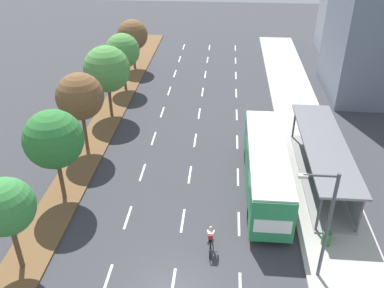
{
  "coord_description": "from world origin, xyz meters",
  "views": [
    {
      "loc": [
        2.24,
        -14.18,
        17.36
      ],
      "look_at": [
        -0.04,
        13.11,
        1.2
      ],
      "focal_mm": 38.95,
      "sensor_mm": 36.0,
      "label": 1
    }
  ],
  "objects": [
    {
      "name": "bus",
      "position": [
        5.25,
        9.33,
        2.07
      ],
      "size": [
        2.54,
        11.29,
        3.37
      ],
      "color": "#28844C",
      "rests_on": "ground"
    },
    {
      "name": "sidewalk_right",
      "position": [
        9.25,
        20.0,
        0.07
      ],
      "size": [
        4.5,
        52.0,
        0.15
      ],
      "primitive_type": "cube",
      "color": "#ADAAA3",
      "rests_on": "ground"
    },
    {
      "name": "lane_divider_center",
      "position": [
        0.0,
        18.3,
        0.0
      ],
      "size": [
        0.14,
        47.61,
        0.01
      ],
      "color": "white",
      "rests_on": "ground"
    },
    {
      "name": "bus_shelter",
      "position": [
        9.53,
        10.94,
        1.87
      ],
      "size": [
        2.9,
        12.21,
        2.86
      ],
      "color": "gray",
      "rests_on": "sidewalk_right"
    },
    {
      "name": "median_tree_fourth",
      "position": [
        -8.08,
        19.74,
        4.52
      ],
      "size": [
        4.1,
        4.1,
        6.46
      ],
      "color": "brown",
      "rests_on": "median_strip"
    },
    {
      "name": "median_tree_fifth",
      "position": [
        -8.15,
        25.93,
        4.16
      ],
      "size": [
        3.5,
        3.5,
        5.8
      ],
      "color": "brown",
      "rests_on": "median_strip"
    },
    {
      "name": "median_tree_third",
      "position": [
        -8.48,
        13.55,
        4.64
      ],
      "size": [
        3.59,
        3.59,
        6.33
      ],
      "color": "brown",
      "rests_on": "median_strip"
    },
    {
      "name": "streetlight",
      "position": [
        7.42,
        1.83,
        3.89
      ],
      "size": [
        1.91,
        0.24,
        6.5
      ],
      "color": "#4C4C51",
      "rests_on": "sidewalk_right"
    },
    {
      "name": "lane_divider_left",
      "position": [
        -3.5,
        18.3,
        0.0
      ],
      "size": [
        0.14,
        47.61,
        0.01
      ],
      "color": "white",
      "rests_on": "ground"
    },
    {
      "name": "trash_bin",
      "position": [
        8.45,
        4.19,
        0.57
      ],
      "size": [
        0.52,
        0.52,
        0.85
      ],
      "primitive_type": "cylinder",
      "color": "#286B38",
      "rests_on": "sidewalk_right"
    },
    {
      "name": "median_tree_nearest",
      "position": [
        -8.33,
        1.17,
        4.18
      ],
      "size": [
        2.98,
        2.98,
        5.58
      ],
      "color": "brown",
      "rests_on": "median_strip"
    },
    {
      "name": "median_strip",
      "position": [
        -8.3,
        20.0,
        0.06
      ],
      "size": [
        2.6,
        52.0,
        0.12
      ],
      "primitive_type": "cube",
      "color": "brown",
      "rests_on": "ground"
    },
    {
      "name": "median_tree_second",
      "position": [
        -8.17,
        7.36,
        4.51
      ],
      "size": [
        3.75,
        3.75,
        6.28
      ],
      "color": "brown",
      "rests_on": "median_strip"
    },
    {
      "name": "lane_divider_right",
      "position": [
        3.5,
        18.3,
        0.0
      ],
      "size": [
        0.14,
        47.61,
        0.01
      ],
      "color": "white",
      "rests_on": "ground"
    },
    {
      "name": "cyclist",
      "position": [
        1.83,
        3.26,
        0.79
      ],
      "size": [
        0.46,
        1.82,
        1.71
      ],
      "color": "black",
      "rests_on": "ground"
    },
    {
      "name": "median_tree_farthest",
      "position": [
        -8.42,
        32.12,
        4.01
      ],
      "size": [
        3.46,
        3.46,
        5.64
      ],
      "color": "brown",
      "rests_on": "median_strip"
    }
  ]
}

